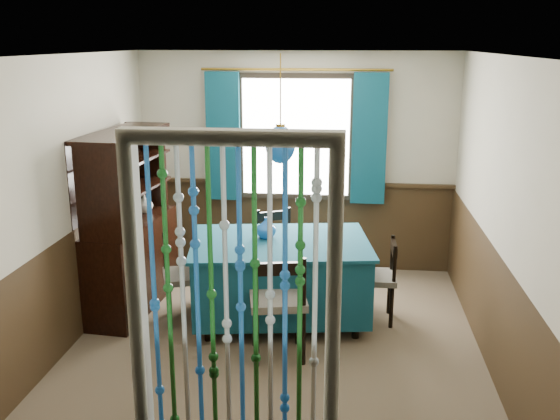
# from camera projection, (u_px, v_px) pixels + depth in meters

# --- Properties ---
(floor) EXTENTS (4.00, 4.00, 0.00)m
(floor) POSITION_uv_depth(u_px,v_px,m) (276.00, 343.00, 5.56)
(floor) COLOR brown
(floor) RESTS_ON ground
(ceiling) EXTENTS (4.00, 4.00, 0.00)m
(ceiling) POSITION_uv_depth(u_px,v_px,m) (275.00, 55.00, 4.90)
(ceiling) COLOR silver
(ceiling) RESTS_ON ground
(wall_back) EXTENTS (3.60, 0.00, 3.60)m
(wall_back) POSITION_uv_depth(u_px,v_px,m) (296.00, 163.00, 7.14)
(wall_back) COLOR #B9B098
(wall_back) RESTS_ON ground
(wall_front) EXTENTS (3.60, 0.00, 3.60)m
(wall_front) POSITION_uv_depth(u_px,v_px,m) (231.00, 305.00, 3.31)
(wall_front) COLOR #B9B098
(wall_front) RESTS_ON ground
(wall_left) EXTENTS (0.00, 4.00, 4.00)m
(wall_left) POSITION_uv_depth(u_px,v_px,m) (70.00, 202.00, 5.42)
(wall_left) COLOR #B9B098
(wall_left) RESTS_ON ground
(wall_right) EXTENTS (0.00, 4.00, 4.00)m
(wall_right) POSITION_uv_depth(u_px,v_px,m) (497.00, 214.00, 5.03)
(wall_right) COLOR #B9B098
(wall_right) RESTS_ON ground
(wainscot_back) EXTENTS (3.60, 0.00, 3.60)m
(wainscot_back) POSITION_uv_depth(u_px,v_px,m) (295.00, 226.00, 7.33)
(wainscot_back) COLOR #342414
(wainscot_back) RESTS_ON ground
(wainscot_left) EXTENTS (0.00, 4.00, 4.00)m
(wainscot_left) POSITION_uv_depth(u_px,v_px,m) (79.00, 282.00, 5.62)
(wainscot_left) COLOR #342414
(wainscot_left) RESTS_ON ground
(wainscot_right) EXTENTS (0.00, 4.00, 4.00)m
(wainscot_right) POSITION_uv_depth(u_px,v_px,m) (486.00, 300.00, 5.23)
(wainscot_right) COLOR #342414
(wainscot_right) RESTS_ON ground
(window) EXTENTS (1.32, 0.12, 1.42)m
(window) POSITION_uv_depth(u_px,v_px,m) (296.00, 137.00, 7.02)
(window) COLOR black
(window) RESTS_ON wall_back
(doorway) EXTENTS (1.16, 0.12, 2.18)m
(doorway) POSITION_uv_depth(u_px,v_px,m) (234.00, 335.00, 3.42)
(doorway) COLOR silver
(doorway) RESTS_ON ground
(dining_table) EXTENTS (1.80, 1.37, 0.80)m
(dining_table) POSITION_uv_depth(u_px,v_px,m) (280.00, 275.00, 5.91)
(dining_table) COLOR #0E3D4D
(dining_table) RESTS_ON floor
(chair_near) EXTENTS (0.54, 0.52, 0.94)m
(chair_near) POSITION_uv_depth(u_px,v_px,m) (278.00, 302.00, 5.20)
(chair_near) COLOR black
(chair_near) RESTS_ON floor
(chair_far) EXTENTS (0.56, 0.55, 0.86)m
(chair_far) POSITION_uv_depth(u_px,v_px,m) (278.00, 249.00, 6.65)
(chair_far) COLOR black
(chair_far) RESTS_ON floor
(chair_left) EXTENTS (0.51, 0.52, 0.84)m
(chair_left) POSITION_uv_depth(u_px,v_px,m) (182.00, 276.00, 5.90)
(chair_left) COLOR black
(chair_left) RESTS_ON floor
(chair_right) EXTENTS (0.38, 0.40, 0.81)m
(chair_right) POSITION_uv_depth(u_px,v_px,m) (378.00, 278.00, 5.91)
(chair_right) COLOR black
(chair_right) RESTS_ON floor
(sideboard) EXTENTS (0.59, 1.40, 1.78)m
(sideboard) POSITION_uv_depth(u_px,v_px,m) (129.00, 248.00, 6.18)
(sideboard) COLOR black
(sideboard) RESTS_ON floor
(pendant_lamp) EXTENTS (0.27, 0.27, 0.96)m
(pendant_lamp) POSITION_uv_depth(u_px,v_px,m) (280.00, 144.00, 5.58)
(pendant_lamp) COLOR olive
(pendant_lamp) RESTS_ON ceiling
(vase_table) EXTENTS (0.21, 0.21, 0.18)m
(vase_table) POSITION_uv_depth(u_px,v_px,m) (266.00, 228.00, 5.90)
(vase_table) COLOR #164F99
(vase_table) RESTS_ON dining_table
(bowl_shelf) EXTENTS (0.26, 0.26, 0.06)m
(bowl_shelf) POSITION_uv_depth(u_px,v_px,m) (118.00, 195.00, 5.67)
(bowl_shelf) COLOR beige
(bowl_shelf) RESTS_ON sideboard
(vase_sideboard) EXTENTS (0.25, 0.25, 0.21)m
(vase_sideboard) POSITION_uv_depth(u_px,v_px,m) (144.00, 202.00, 6.42)
(vase_sideboard) COLOR beige
(vase_sideboard) RESTS_ON sideboard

